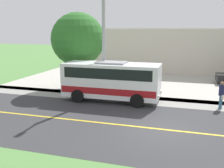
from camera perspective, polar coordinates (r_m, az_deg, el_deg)
name	(u,v)px	position (r m, az deg, el deg)	size (l,w,h in m)	color
ground_plane	(160,129)	(13.57, 10.47, -9.70)	(120.00, 120.00, 0.00)	#548442
road_surface	(160,129)	(13.56, 10.47, -9.69)	(8.00, 100.00, 0.01)	#333335
sidewalk	(169,102)	(18.48, 12.27, -3.85)	(2.40, 100.00, 0.01)	gray
parking_lot_surface	(208,84)	(25.51, 20.31, 0.06)	(14.00, 36.00, 0.01)	#B2ADA3
road_centre_line	(160,129)	(13.56, 10.47, -9.67)	(0.16, 100.00, 0.00)	gold
shuttle_bus_front	(111,79)	(18.11, -0.11, 1.03)	(2.58, 6.78, 2.75)	white
pedestrian_with_bags	(221,94)	(17.79, 22.80, -2.04)	(0.72, 0.34, 1.74)	#335972
street_light_pole	(103,40)	(18.40, -1.96, 9.57)	(1.97, 0.24, 7.56)	#9E9EA3
tree_curbside	(78,39)	(21.86, -7.47, 9.63)	(4.39, 4.39, 6.29)	brown
commercial_building	(172,48)	(34.12, 13.07, 7.58)	(10.00, 19.06, 4.97)	beige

